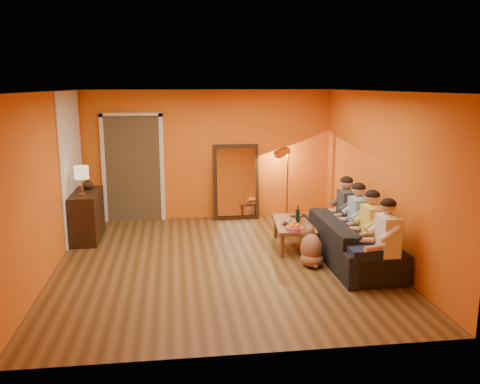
{
  "coord_description": "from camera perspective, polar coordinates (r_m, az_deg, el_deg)",
  "views": [
    {
      "loc": [
        -0.69,
        -7.42,
        2.7
      ],
      "look_at": [
        0.35,
        0.5,
        1.0
      ],
      "focal_mm": 38.0,
      "sensor_mm": 36.0,
      "label": 1
    }
  ],
  "objects": [
    {
      "name": "dog",
      "position": [
        7.8,
        8.0,
        -5.95
      ],
      "size": [
        0.39,
        0.56,
        0.62
      ],
      "primitive_type": null,
      "rotation": [
        0.0,
        0.0,
        -0.09
      ],
      "color": "#945F43",
      "rests_on": "floor"
    },
    {
      "name": "mirror_glass",
      "position": [
        10.28,
        -0.42,
        1.12
      ],
      "size": [
        0.78,
        0.21,
        1.35
      ],
      "primitive_type": "cube",
      "rotation": [
        -0.14,
        0.0,
        0.0
      ],
      "color": "white",
      "rests_on": "mirror_frame"
    },
    {
      "name": "table_lamp",
      "position": [
        8.95,
        -17.33,
        1.2
      ],
      "size": [
        0.24,
        0.24,
        0.51
      ],
      "primitive_type": null,
      "color": "beige",
      "rests_on": "sideboard"
    },
    {
      "name": "white_accent",
      "position": [
        9.45,
        -18.37,
        2.87
      ],
      "size": [
        0.02,
        1.9,
        2.58
      ],
      "primitive_type": "cube",
      "color": "white",
      "rests_on": "wall_left"
    },
    {
      "name": "doorway_recess",
      "position": [
        10.42,
        -11.86,
        2.63
      ],
      "size": [
        1.06,
        0.3,
        2.1
      ],
      "primitive_type": "cube",
      "color": "#3F2D19",
      "rests_on": "floor"
    },
    {
      "name": "flowers",
      "position": [
        9.47,
        -16.81,
        2.26
      ],
      "size": [
        0.17,
        0.17,
        0.42
      ],
      "primitive_type": null,
      "color": "red",
      "rests_on": "vase"
    },
    {
      "name": "door_header",
      "position": [
        10.18,
        -12.17,
        8.47
      ],
      "size": [
        1.22,
        0.06,
        0.08
      ],
      "primitive_type": "cube",
      "color": "white",
      "rests_on": "wall_back"
    },
    {
      "name": "door_jamb_right",
      "position": [
        10.27,
        -8.73,
        2.62
      ],
      "size": [
        0.08,
        0.06,
        2.2
      ],
      "primitive_type": "cube",
      "color": "white",
      "rests_on": "wall_back"
    },
    {
      "name": "person_far_left",
      "position": [
        7.15,
        16.22,
        -5.48
      ],
      "size": [
        0.7,
        0.44,
        1.22
      ],
      "primitive_type": null,
      "color": "silver",
      "rests_on": "sofa"
    },
    {
      "name": "coffee_table",
      "position": [
        8.66,
        6.03,
        -4.78
      ],
      "size": [
        0.74,
        1.28,
        0.42
      ],
      "primitive_type": null,
      "rotation": [
        0.0,
        0.0,
        -0.1
      ],
      "color": "brown",
      "rests_on": "floor"
    },
    {
      "name": "person_far_right",
      "position": [
        8.62,
        11.86,
        -2.28
      ],
      "size": [
        0.7,
        0.44,
        1.22
      ],
      "primitive_type": null,
      "color": "#323337",
      "rests_on": "sofa"
    },
    {
      "name": "sofa",
      "position": [
        8.07,
        12.42,
        -5.34
      ],
      "size": [
        2.29,
        0.89,
        0.67
      ],
      "primitive_type": "imported",
      "rotation": [
        0.0,
        0.0,
        1.57
      ],
      "color": "black",
      "rests_on": "floor"
    },
    {
      "name": "room_shell",
      "position": [
        7.95,
        -2.38,
        1.85
      ],
      "size": [
        5.0,
        5.5,
        2.6
      ],
      "color": "brown",
      "rests_on": "ground"
    },
    {
      "name": "person_mid_right",
      "position": [
        8.12,
        13.13,
        -3.22
      ],
      "size": [
        0.7,
        0.44,
        1.22
      ],
      "primitive_type": null,
      "color": "#82A4C9",
      "rests_on": "sofa"
    },
    {
      "name": "book_lower",
      "position": [
        8.37,
        5.18,
        -3.77
      ],
      "size": [
        0.28,
        0.31,
        0.02
      ],
      "primitive_type": "imported",
      "rotation": [
        0.0,
        0.0,
        0.48
      ],
      "color": "black",
      "rests_on": "coffee_table"
    },
    {
      "name": "sideboard",
      "position": [
        9.39,
        -16.77,
        -2.54
      ],
      "size": [
        0.44,
        1.18,
        0.85
      ],
      "primitive_type": "cube",
      "color": "black",
      "rests_on": "floor"
    },
    {
      "name": "tumbler",
      "position": [
        8.73,
        6.65,
        -2.93
      ],
      "size": [
        0.1,
        0.1,
        0.09
      ],
      "primitive_type": "imported",
      "rotation": [
        0.0,
        0.0,
        0.07
      ],
      "color": "#B27F3F",
      "rests_on": "coffee_table"
    },
    {
      "name": "floor_lamp",
      "position": [
        10.22,
        5.35,
        0.78
      ],
      "size": [
        0.37,
        0.33,
        1.44
      ],
      "primitive_type": null,
      "rotation": [
        0.0,
        0.0,
        0.36
      ],
      "color": "#C08138",
      "rests_on": "floor"
    },
    {
      "name": "wine_bottle",
      "position": [
        8.52,
        6.48,
        -2.51
      ],
      "size": [
        0.07,
        0.07,
        0.31
      ],
      "primitive_type": "cylinder",
      "color": "black",
      "rests_on": "coffee_table"
    },
    {
      "name": "fruit_bowl",
      "position": [
        8.13,
        6.12,
        -3.76
      ],
      "size": [
        0.26,
        0.26,
        0.16
      ],
      "primitive_type": null,
      "color": "#D04978",
      "rests_on": "coffee_table"
    },
    {
      "name": "book_upper",
      "position": [
        8.35,
        5.2,
        -3.52
      ],
      "size": [
        0.25,
        0.29,
        0.02
      ],
      "primitive_type": "imported",
      "rotation": [
        0.0,
        0.0,
        0.34
      ],
      "color": "black",
      "rests_on": "book_mid"
    },
    {
      "name": "laptop",
      "position": [
        8.97,
        6.66,
        -2.73
      ],
      "size": [
        0.32,
        0.23,
        0.02
      ],
      "primitive_type": "imported",
      "rotation": [
        0.0,
        0.0,
        0.16
      ],
      "color": "black",
      "rests_on": "coffee_table"
    },
    {
      "name": "mirror_frame",
      "position": [
        10.31,
        -0.45,
        1.16
      ],
      "size": [
        0.92,
        0.27,
        1.51
      ],
      "primitive_type": "cube",
      "rotation": [
        -0.14,
        0.0,
        0.0
      ],
      "color": "black",
      "rests_on": "floor"
    },
    {
      "name": "door_jamb_left",
      "position": [
        10.36,
        -15.05,
        2.42
      ],
      "size": [
        0.08,
        0.06,
        2.2
      ],
      "primitive_type": "cube",
      "color": "white",
      "rests_on": "wall_back"
    },
    {
      "name": "vase",
      "position": [
        9.51,
        -16.73,
        0.91
      ],
      "size": [
        0.2,
        0.2,
        0.21
      ],
      "primitive_type": "imported",
      "color": "black",
      "rests_on": "sideboard"
    },
    {
      "name": "book_mid",
      "position": [
        8.37,
        5.23,
        -3.62
      ],
      "size": [
        0.2,
        0.25,
        0.02
      ],
      "primitive_type": "imported",
      "rotation": [
        0.0,
        0.0,
        -0.16
      ],
      "color": "red",
      "rests_on": "book_lower"
    },
    {
      "name": "person_mid_left",
      "position": [
        7.63,
        14.57,
        -4.28
      ],
      "size": [
        0.7,
        0.44,
        1.22
      ],
      "primitive_type": null,
      "color": "#EBCB4E",
      "rests_on": "sofa"
    }
  ]
}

